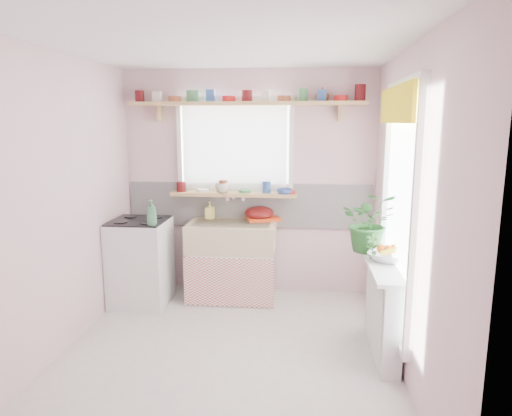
# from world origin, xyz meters

# --- Properties ---
(room) EXTENTS (3.20, 3.20, 3.20)m
(room) POSITION_xyz_m (0.66, 0.86, 1.37)
(room) COLOR silver
(room) RESTS_ON ground
(sink_unit) EXTENTS (0.95, 0.65, 1.11)m
(sink_unit) POSITION_xyz_m (-0.15, 1.29, 0.43)
(sink_unit) COLOR white
(sink_unit) RESTS_ON ground
(cooker) EXTENTS (0.58, 0.58, 0.93)m
(cooker) POSITION_xyz_m (-1.10, 1.05, 0.46)
(cooker) COLOR white
(cooker) RESTS_ON ground
(radiator_ledge) EXTENTS (0.22, 0.95, 0.78)m
(radiator_ledge) POSITION_xyz_m (1.30, 0.20, 0.40)
(radiator_ledge) COLOR white
(radiator_ledge) RESTS_ON ground
(windowsill) EXTENTS (1.40, 0.22, 0.04)m
(windowsill) POSITION_xyz_m (-0.15, 1.48, 1.14)
(windowsill) COLOR tan
(windowsill) RESTS_ON room
(pine_shelf) EXTENTS (2.52, 0.24, 0.04)m
(pine_shelf) POSITION_xyz_m (0.00, 1.47, 2.12)
(pine_shelf) COLOR tan
(pine_shelf) RESTS_ON room
(shelf_crockery) EXTENTS (2.47, 0.11, 0.12)m
(shelf_crockery) POSITION_xyz_m (-0.02, 1.47, 2.19)
(shelf_crockery) COLOR #590F14
(shelf_crockery) RESTS_ON pine_shelf
(sill_crockery) EXTENTS (1.35, 0.11, 0.12)m
(sill_crockery) POSITION_xyz_m (-0.20, 1.48, 1.21)
(sill_crockery) COLOR #590F14
(sill_crockery) RESTS_ON windowsill
(dish_tray) EXTENTS (0.42, 0.36, 0.04)m
(dish_tray) POSITION_xyz_m (0.17, 1.50, 0.87)
(dish_tray) COLOR #E54414
(dish_tray) RESTS_ON sink_unit
(colander) EXTENTS (0.37, 0.37, 0.15)m
(colander) POSITION_xyz_m (0.13, 1.50, 0.93)
(colander) COLOR maroon
(colander) RESTS_ON sink_unit
(jade_plant) EXTENTS (0.51, 0.44, 0.55)m
(jade_plant) POSITION_xyz_m (1.21, 0.60, 1.05)
(jade_plant) COLOR #266026
(jade_plant) RESTS_ON radiator_ledge
(fruit_bowl) EXTENTS (0.43, 0.43, 0.08)m
(fruit_bowl) POSITION_xyz_m (1.33, 0.31, 0.81)
(fruit_bowl) COLOR silver
(fruit_bowl) RESTS_ON radiator_ledge
(herb_pot) EXTENTS (0.13, 0.10, 0.22)m
(herb_pot) POSITION_xyz_m (1.21, 0.37, 0.88)
(herb_pot) COLOR #316B2B
(herb_pot) RESTS_ON radiator_ledge
(soap_bottle_sink) EXTENTS (0.10, 0.10, 0.19)m
(soap_bottle_sink) POSITION_xyz_m (-0.43, 1.50, 0.95)
(soap_bottle_sink) COLOR #F8EA6E
(soap_bottle_sink) RESTS_ON sink_unit
(sill_cup) EXTENTS (0.18, 0.18, 0.11)m
(sill_cup) POSITION_xyz_m (-0.28, 1.42, 1.21)
(sill_cup) COLOR beige
(sill_cup) RESTS_ON windowsill
(sill_bowl) EXTENTS (0.22, 0.22, 0.05)m
(sill_bowl) POSITION_xyz_m (0.41, 1.42, 1.19)
(sill_bowl) COLOR #3453AA
(sill_bowl) RESTS_ON windowsill
(shelf_vase) EXTENTS (0.15, 0.15, 0.15)m
(shelf_vase) POSITION_xyz_m (0.80, 1.53, 2.21)
(shelf_vase) COLOR #96532E
(shelf_vase) RESTS_ON pine_shelf
(cooker_bottle) EXTENTS (0.12, 0.12, 0.26)m
(cooker_bottle) POSITION_xyz_m (-0.88, 0.83, 1.04)
(cooker_bottle) COLOR #3E7C50
(cooker_bottle) RESTS_ON cooker
(fruit) EXTENTS (0.20, 0.14, 0.10)m
(fruit) POSITION_xyz_m (1.34, 0.32, 0.88)
(fruit) COLOR orange
(fruit) RESTS_ON fruit_bowl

